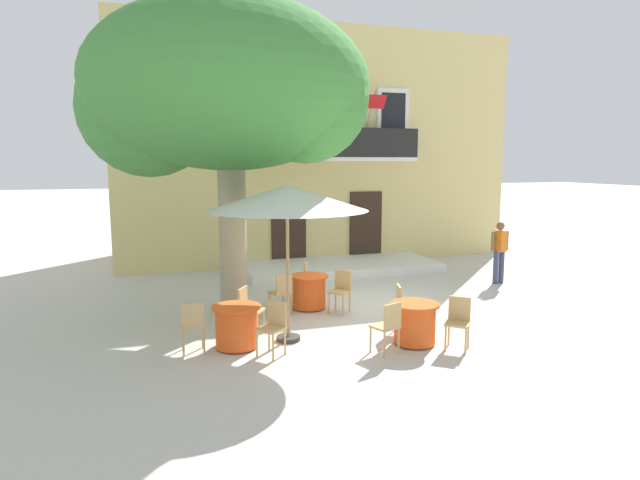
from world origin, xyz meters
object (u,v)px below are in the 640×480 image
Objects in this scene: cafe_chair_middle_1 at (310,278)px; ground_planter_left at (232,264)px; cafe_umbrella at (287,199)px; cafe_chair_front_2 at (248,307)px; cafe_chair_near_tree_1 at (388,324)px; cafe_table_front at (237,326)px; cafe_chair_near_tree_0 at (404,305)px; plane_tree at (225,92)px; cafe_chair_near_tree_2 at (458,319)px; cafe_chair_front_0 at (193,324)px; cafe_chair_middle_2 at (282,291)px; cafe_table_middle at (309,291)px; cafe_table_near_tree at (415,323)px; cafe_chair_front_1 at (273,324)px; cafe_chair_middle_0 at (341,288)px; pedestrian_near_entrance at (499,249)px.

ground_planter_left is at bearing 113.20° from cafe_chair_middle_1.
cafe_umbrella reaches higher than ground_planter_left.
cafe_chair_near_tree_1 is at bearing -40.92° from cafe_chair_front_2.
cafe_chair_near_tree_0 is at bearing -0.89° from cafe_table_front.
cafe_chair_front_2 is at bearing -83.37° from plane_tree.
cafe_chair_near_tree_2 and cafe_chair_front_0 have the same top height.
cafe_chair_near_tree_1 is at bearing -68.65° from cafe_chair_middle_2.
cafe_chair_middle_1 is at bearing 21.64° from plane_tree.
cafe_table_near_tree is at bearing -68.68° from cafe_table_middle.
cafe_chair_front_0 is 2.70m from cafe_umbrella.
cafe_chair_near_tree_2 and cafe_chair_front_2 have the same top height.
ground_planter_left is at bearing 80.81° from plane_tree.
cafe_chair_middle_2 is 2.42m from cafe_chair_front_1.
ground_planter_left is at bearing 75.36° from cafe_chair_front_0.
cafe_chair_middle_1 is at bearing 63.48° from cafe_chair_front_1.
cafe_table_front is 1.26× the size of ground_planter_left.
cafe_chair_middle_1 and cafe_chair_front_1 have the same top height.
cafe_table_front is at bearing 136.39° from cafe_chair_front_1.
cafe_chair_front_0 is 1.33× the size of ground_planter_left.
cafe_chair_front_0 is 0.31× the size of cafe_umbrella.
cafe_chair_near_tree_2 is 0.31× the size of cafe_umbrella.
cafe_chair_front_1 is at bearing -116.52° from cafe_chair_middle_1.
ground_planter_left is (-2.40, 6.04, -0.15)m from cafe_chair_near_tree_0.
cafe_umbrella is (0.42, 0.63, 2.08)m from cafe_chair_front_1.
cafe_chair_near_tree_1 is 1.00× the size of cafe_chair_front_1.
cafe_chair_middle_0 is (-1.16, 2.82, 0.00)m from cafe_chair_near_tree_2.
plane_tree is at bearing 65.49° from cafe_chair_front_0.
cafe_chair_front_1 and cafe_chair_front_2 have the same top height.
cafe_chair_middle_0 is 1.00× the size of cafe_chair_front_0.
cafe_chair_near_tree_0 is 6.51m from ground_planter_left.
cafe_table_near_tree is 0.95× the size of cafe_chair_near_tree_2.
cafe_chair_middle_0 is 2.39m from cafe_chair_front_2.
cafe_table_middle is 4.07m from ground_planter_left.
cafe_chair_near_tree_1 is 3.22m from cafe_table_middle.
cafe_chair_near_tree_2 reaches higher than cafe_table_near_tree.
cafe_chair_front_0 is (-2.01, -1.84, 0.00)m from cafe_chair_middle_2.
plane_tree is 7.12× the size of cafe_chair_near_tree_2.
plane_tree is at bearing 170.56° from cafe_chair_middle_0.
cafe_table_middle is 0.30× the size of cafe_umbrella.
cafe_chair_near_tree_2 is 0.54× the size of pedestrian_near_entrance.
cafe_chair_front_1 is at bearing -107.20° from cafe_chair_middle_2.
cafe_chair_near_tree_1 is 1.00× the size of cafe_chair_middle_1.
cafe_chair_front_0 is 6.25m from ground_planter_left.
pedestrian_near_entrance reaches higher than cafe_chair_middle_1.
cafe_chair_front_1 is at bearing -118.52° from cafe_table_middle.
cafe_chair_front_2 is 0.54× the size of pedestrian_near_entrance.
pedestrian_near_entrance is (5.02, 1.33, 0.42)m from cafe_chair_middle_0.
cafe_chair_middle_0 and cafe_chair_front_1 have the same top height.
cafe_chair_front_0 is (-4.45, 1.17, 0.00)m from cafe_chair_near_tree_2.
cafe_chair_near_tree_2 is 1.05× the size of cafe_table_front.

